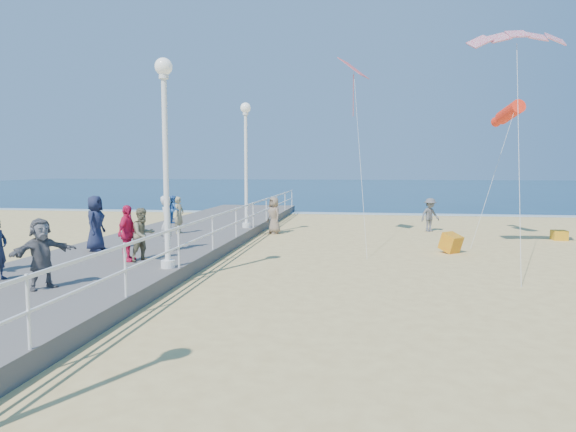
# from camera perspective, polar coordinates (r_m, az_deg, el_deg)

# --- Properties ---
(ground) EXTENTS (160.00, 160.00, 0.00)m
(ground) POSITION_cam_1_polar(r_m,az_deg,el_deg) (12.86, 9.86, -8.12)
(ground) COLOR #E6C978
(ground) RESTS_ON ground
(ocean) EXTENTS (160.00, 90.00, 0.05)m
(ocean) POSITION_cam_1_polar(r_m,az_deg,el_deg) (77.56, 8.68, 3.18)
(ocean) COLOR #0B2B46
(ocean) RESTS_ON ground
(surf_line) EXTENTS (160.00, 1.20, 0.04)m
(surf_line) POSITION_cam_1_polar(r_m,az_deg,el_deg) (33.13, 8.99, 0.24)
(surf_line) COLOR silver
(surf_line) RESTS_ON ground
(boardwalk) EXTENTS (5.00, 44.00, 0.40)m
(boardwalk) POSITION_cam_1_polar(r_m,az_deg,el_deg) (14.67, -21.05, -5.92)
(boardwalk) COLOR slate
(boardwalk) RESTS_ON ground
(railing) EXTENTS (0.05, 42.00, 0.55)m
(railing) POSITION_cam_1_polar(r_m,az_deg,el_deg) (13.47, -12.08, -2.13)
(railing) COLOR white
(railing) RESTS_ON boardwalk
(lamp_post_mid) EXTENTS (0.44, 0.44, 5.32)m
(lamp_post_mid) POSITION_cam_1_polar(r_m,az_deg,el_deg) (13.48, -13.49, 8.12)
(lamp_post_mid) COLOR white
(lamp_post_mid) RESTS_ON boardwalk
(lamp_post_far) EXTENTS (0.44, 0.44, 5.32)m
(lamp_post_far) POSITION_cam_1_polar(r_m,az_deg,el_deg) (22.08, -4.70, 7.15)
(lamp_post_far) COLOR white
(lamp_post_far) RESTS_ON boardwalk
(woman_holding_toddler) EXTENTS (0.62, 0.74, 1.72)m
(woman_holding_toddler) POSITION_cam_1_polar(r_m,az_deg,el_deg) (16.38, -13.25, -0.78)
(woman_holding_toddler) COLOR silver
(woman_holding_toddler) RESTS_ON boardwalk
(toddler_held) EXTENTS (0.47, 0.51, 0.87)m
(toddler_held) POSITION_cam_1_polar(r_m,az_deg,el_deg) (16.43, -12.60, 0.72)
(toddler_held) COLOR #316AB9
(toddler_held) RESTS_ON boardwalk
(spectator_1) EXTENTS (0.85, 0.90, 1.48)m
(spectator_1) POSITION_cam_1_polar(r_m,az_deg,el_deg) (14.75, -15.80, -2.00)
(spectator_1) COLOR #7B7555
(spectator_1) RESTS_ON boardwalk
(spectator_3) EXTENTS (0.38, 0.92, 1.56)m
(spectator_3) POSITION_cam_1_polar(r_m,az_deg,el_deg) (14.81, -17.45, -1.85)
(spectator_3) COLOR #E21C51
(spectator_3) RESTS_ON boardwalk
(spectator_4) EXTENTS (0.62, 0.89, 1.73)m
(spectator_4) POSITION_cam_1_polar(r_m,az_deg,el_deg) (17.00, -20.62, -0.76)
(spectator_4) COLOR #1C223D
(spectator_4) RESTS_ON boardwalk
(spectator_5) EXTENTS (1.13, 1.44, 1.53)m
(spectator_5) POSITION_cam_1_polar(r_m,az_deg,el_deg) (12.16, -25.72, -3.78)
(spectator_5) COLOR #5A5A5F
(spectator_5) RESTS_ON boardwalk
(spectator_6) EXTENTS (0.44, 0.58, 1.45)m
(spectator_6) POSITION_cam_1_polar(r_m,az_deg,el_deg) (20.55, -12.02, 0.10)
(spectator_6) COLOR tan
(spectator_6) RESTS_ON boardwalk
(beach_walker_a) EXTENTS (1.17, 1.04, 1.57)m
(beach_walker_a) POSITION_cam_1_polar(r_m,az_deg,el_deg) (24.78, 15.50, 0.12)
(beach_walker_a) COLOR #57585C
(beach_walker_a) RESTS_ON ground
(beach_walker_c) EXTENTS (0.94, 0.96, 1.66)m
(beach_walker_c) POSITION_cam_1_polar(r_m,az_deg,el_deg) (23.12, -1.56, 0.07)
(beach_walker_c) COLOR #836F5A
(beach_walker_c) RESTS_ON ground
(box_kite) EXTENTS (0.88, 0.89, 0.74)m
(box_kite) POSITION_cam_1_polar(r_m,az_deg,el_deg) (18.84, 17.64, -3.04)
(box_kite) COLOR #D2500C
(box_kite) RESTS_ON ground
(beach_chair_right) EXTENTS (0.55, 0.55, 0.40)m
(beach_chair_right) POSITION_cam_1_polar(r_m,az_deg,el_deg) (23.95, 27.91, -1.90)
(beach_chair_right) COLOR orange
(beach_chair_right) RESTS_ON ground
(kite_parafoil) EXTENTS (2.98, 0.94, 0.65)m
(kite_parafoil) POSITION_cam_1_polar(r_m,az_deg,el_deg) (18.75, 24.11, 17.98)
(kite_parafoil) COLOR #BF163C
(kite_windsock) EXTENTS (1.01, 2.68, 1.08)m
(kite_windsock) POSITION_cam_1_polar(r_m,az_deg,el_deg) (23.02, 23.44, 10.54)
(kite_windsock) COLOR #F92B15
(kite_diamond_pink) EXTENTS (1.29, 1.44, 0.76)m
(kite_diamond_pink) POSITION_cam_1_polar(r_m,az_deg,el_deg) (21.66, 7.30, 15.96)
(kite_diamond_pink) COLOR #E15257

